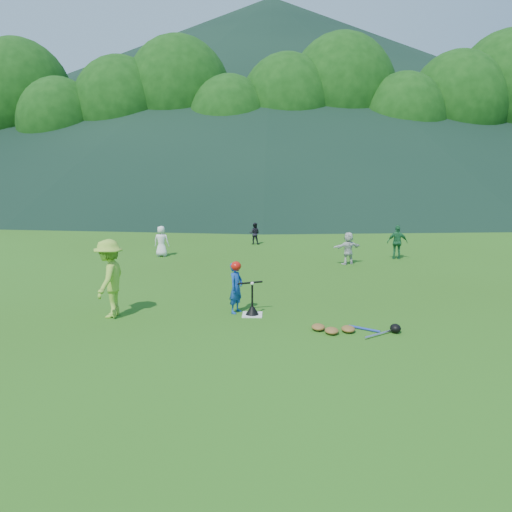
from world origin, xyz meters
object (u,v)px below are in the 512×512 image
(batting_tee, at_px, (252,310))
(equipment_pile, at_px, (348,329))
(fielder_c, at_px, (397,242))
(batter_child, at_px, (236,288))
(fielder_d, at_px, (348,248))
(home_plate, at_px, (252,315))
(adult_coach, at_px, (110,278))
(fielder_a, at_px, (161,241))
(fielder_b, at_px, (255,234))

(batting_tee, distance_m, equipment_pile, 2.29)
(fielder_c, xyz_separation_m, equipment_pile, (-2.92, -8.03, -0.54))
(batter_child, relative_size, fielder_d, 1.06)
(batter_child, bearing_deg, fielder_c, -12.58)
(batter_child, bearing_deg, home_plate, -91.29)
(adult_coach, height_order, equipment_pile, adult_coach)
(adult_coach, height_order, fielder_a, adult_coach)
(fielder_a, xyz_separation_m, fielder_b, (3.33, 2.92, -0.11))
(fielder_b, distance_m, fielder_c, 6.11)
(fielder_b, distance_m, batting_tee, 10.09)
(batting_tee, bearing_deg, fielder_d, 62.96)
(adult_coach, bearing_deg, home_plate, 95.30)
(batting_tee, bearing_deg, adult_coach, -176.53)
(equipment_pile, bearing_deg, batter_child, 151.68)
(fielder_a, bearing_deg, fielder_b, -134.60)
(fielder_a, distance_m, fielder_d, 6.78)
(batter_child, distance_m, fielder_c, 8.58)
(fielder_b, height_order, fielder_d, fielder_d)
(fielder_c, relative_size, equipment_pile, 0.67)
(batter_child, height_order, equipment_pile, batter_child)
(fielder_d, xyz_separation_m, equipment_pile, (-1.01, -7.01, -0.49))
(batter_child, xyz_separation_m, fielder_b, (0.06, 9.88, -0.13))
(home_plate, height_order, equipment_pile, equipment_pile)
(batter_child, distance_m, fielder_b, 9.88)
(adult_coach, distance_m, equipment_pile, 5.31)
(fielder_a, bearing_deg, batting_tee, 121.20)
(adult_coach, bearing_deg, equipment_pile, 81.94)
(fielder_b, bearing_deg, home_plate, 101.41)
(batter_child, distance_m, equipment_pile, 2.76)
(fielder_b, bearing_deg, fielder_a, 50.81)
(adult_coach, relative_size, fielder_a, 1.55)
(adult_coach, bearing_deg, batter_child, 99.67)
(fielder_d, bearing_deg, fielder_b, -74.20)
(batter_child, bearing_deg, adult_coach, 123.40)
(adult_coach, distance_m, batting_tee, 3.26)
(adult_coach, height_order, fielder_b, adult_coach)
(fielder_a, relative_size, fielder_c, 0.93)
(home_plate, bearing_deg, fielder_b, 91.80)
(fielder_d, bearing_deg, fielder_a, -33.50)
(fielder_a, height_order, fielder_d, fielder_a)
(fielder_a, height_order, fielder_b, fielder_a)
(equipment_pile, bearing_deg, fielder_d, 81.78)
(fielder_a, bearing_deg, equipment_pile, 128.62)
(adult_coach, height_order, batting_tee, adult_coach)
(adult_coach, bearing_deg, fielder_c, 133.25)
(batter_child, bearing_deg, fielder_b, 25.20)
(batter_child, relative_size, adult_coach, 0.67)
(batter_child, xyz_separation_m, fielder_d, (3.40, 5.72, -0.03))
(fielder_b, xyz_separation_m, fielder_d, (3.33, -4.16, 0.09))
(fielder_a, height_order, equipment_pile, fielder_a)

